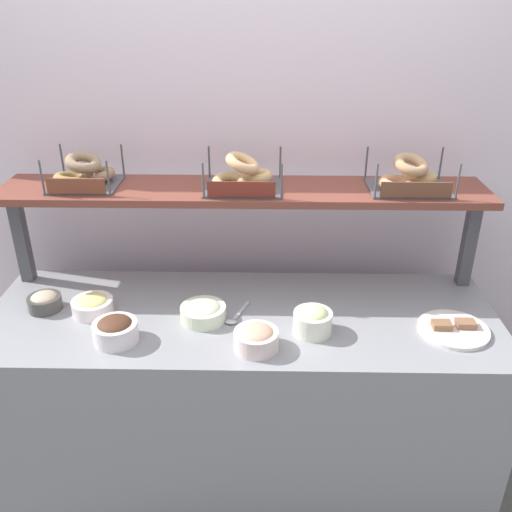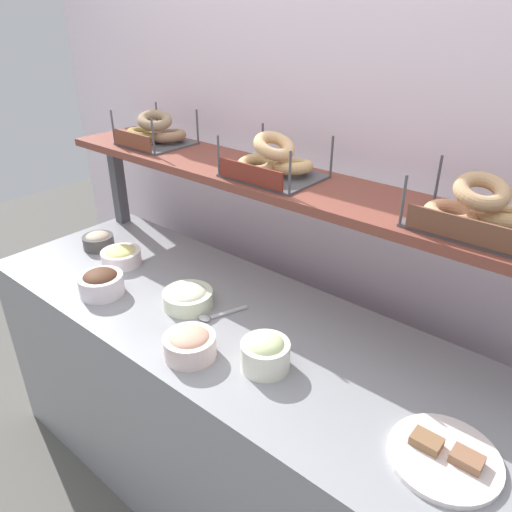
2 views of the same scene
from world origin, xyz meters
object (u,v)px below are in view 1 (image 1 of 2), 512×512
Objects in this scene: serving_plate_white at (453,329)px; bagel_basket_everything at (84,175)px; bagel_basket_sesame at (409,178)px; bowl_lox_spread at (256,338)px; bowl_potato_salad at (203,311)px; bowl_egg_salad at (92,306)px; bagel_basket_plain at (243,177)px; serving_spoon_near_plate at (235,317)px; bowl_tuna_salad at (45,301)px; bowl_scallion_spread at (313,320)px; bowl_chocolate_spread at (115,330)px.

serving_plate_white is 0.94× the size of bagel_basket_everything.
bagel_basket_sesame reaches higher than bagel_basket_everything.
bowl_potato_salad is at bearing 138.47° from bowl_lox_spread.
bagel_basket_plain is (0.59, 0.26, 0.44)m from bowl_egg_salad.
bagel_basket_sesame is at bearing 22.90° from serving_spoon_near_plate.
bowl_tuna_salad is 0.42× the size of bagel_basket_sesame.
bagel_basket_sesame is at bearing 44.06° from bowl_scallion_spread.
bagel_basket_plain reaches higher than bowl_lox_spread.
serving_spoon_near_plate is (0.56, -0.02, -0.03)m from bowl_egg_salad.
bagel_basket_everything is (-0.49, 0.31, 0.44)m from bowl_potato_salad.
bagel_basket_everything reaches higher than bowl_chocolate_spread.
bowl_scallion_spread is 0.89× the size of bowl_chocolate_spread.
bowl_tuna_salad is 1.58m from serving_plate_white.
bagel_basket_plain reaches higher than serving_plate_white.
bowl_lox_spread is at bearing -141.06° from bagel_basket_sesame.
bagel_basket_plain is at bearing 126.10° from bowl_scallion_spread.
bagel_basket_plain is at bearing 85.24° from serving_spoon_near_plate.
bowl_scallion_spread is 0.31m from serving_spoon_near_plate.
bowl_potato_salad is 0.63× the size of bagel_basket_everything.
bowl_lox_spread is (-0.21, -0.11, -0.01)m from bowl_scallion_spread.
serving_plate_white reaches higher than serving_spoon_near_plate.
bagel_basket_sesame is (1.24, 0.26, 0.44)m from bowl_egg_salad.
bowl_tuna_salad is 0.43× the size of bagel_basket_plain.
bowl_potato_salad is 0.94m from serving_plate_white.
bowl_scallion_spread reaches higher than bowl_tuna_salad.
serving_spoon_near_plate is at bearing 20.46° from bowl_chocolate_spread.
bowl_tuna_salad is at bearing 172.41° from bowl_scallion_spread.
bowl_egg_salad is 1.38m from serving_plate_white.
bowl_potato_salad is 0.13m from serving_spoon_near_plate.
bowl_scallion_spread is at bearing -7.41° from bowl_egg_salad.
serving_plate_white is 0.83× the size of bagel_basket_sesame.
bowl_egg_salad is 0.53m from bagel_basket_everything.
bowl_chocolate_spread is (0.14, -0.18, 0.01)m from bowl_egg_salad.
bowl_lox_spread is 0.65m from bagel_basket_plain.
serving_spoon_near_plate is (-0.08, 0.19, -0.04)m from bowl_lox_spread.
bowl_tuna_salad is at bearing 163.79° from bowl_lox_spread.
bowl_tuna_salad is at bearing 176.05° from serving_spoon_near_plate.
bowl_lox_spread reaches higher than bowl_egg_salad.
bowl_chocolate_spread reaches higher than bowl_potato_salad.
bowl_lox_spread is (0.21, -0.18, 0.01)m from bowl_potato_salad.
serving_plate_white is 1.55m from bagel_basket_everything.
bowl_chocolate_spread is 0.62× the size of serving_plate_white.
bagel_basket_sesame reaches higher than bowl_chocolate_spread.
bowl_potato_salad is at bearing 176.23° from serving_plate_white.
bowl_egg_salad is at bearing -79.18° from bagel_basket_everything.
bowl_chocolate_spread is at bearing -67.39° from bagel_basket_everything.
bagel_basket_plain is at bearing 97.36° from bowl_lox_spread.
bagel_basket_sesame is at bearing 11.97° from bowl_egg_salad.
bowl_egg_salad is 0.61× the size of serving_plate_white.
bowl_lox_spread is (0.51, -0.03, -0.00)m from bowl_chocolate_spread.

